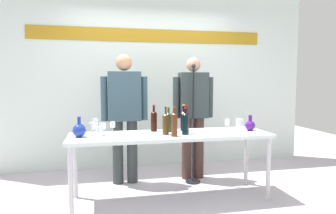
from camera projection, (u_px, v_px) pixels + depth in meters
ground_plane at (171, 199)px, 3.57m from camera, size 10.00×10.00×0.00m
back_wall at (150, 72)px, 4.89m from camera, size 5.22×0.11×3.00m
display_table at (171, 139)px, 3.50m from camera, size 2.28×0.65×0.77m
decanter_blue_left at (79, 130)px, 3.28m from camera, size 0.14×0.14×0.22m
decanter_blue_right at (250, 125)px, 3.70m from camera, size 0.12×0.12×0.19m
presenter_left at (125, 110)px, 4.04m from camera, size 0.61×0.22×1.71m
presenter_right at (193, 111)px, 4.25m from camera, size 0.58×0.22×1.69m
wine_bottle_0 at (168, 121)px, 3.61m from camera, size 0.07×0.07×0.31m
wine_bottle_1 at (154, 120)px, 3.65m from camera, size 0.07×0.07×0.32m
wine_bottle_2 at (185, 123)px, 3.43m from camera, size 0.07×0.07×0.31m
wine_bottle_3 at (166, 123)px, 3.43m from camera, size 0.07×0.07×0.31m
wine_bottle_4 at (186, 121)px, 3.54m from camera, size 0.06×0.06×0.33m
wine_bottle_5 at (183, 120)px, 3.69m from camera, size 0.07×0.07×0.32m
wine_bottle_6 at (175, 124)px, 3.32m from camera, size 0.07×0.07×0.33m
wine_glass_left_0 at (95, 122)px, 3.57m from camera, size 0.07×0.07×0.16m
wine_glass_left_1 at (92, 126)px, 3.35m from camera, size 0.07×0.07×0.15m
wine_glass_left_2 at (99, 130)px, 3.13m from camera, size 0.06×0.06×0.14m
wine_glass_left_3 at (103, 127)px, 3.37m from camera, size 0.07×0.07×0.14m
wine_glass_left_4 at (113, 125)px, 3.46m from camera, size 0.06×0.06×0.14m
wine_glass_right_0 at (241, 123)px, 3.63m from camera, size 0.06×0.06×0.15m
wine_glass_right_1 at (227, 122)px, 3.62m from camera, size 0.06×0.06×0.15m
wine_glass_right_2 at (239, 123)px, 3.53m from camera, size 0.06×0.06×0.17m
microphone_stand at (193, 143)px, 4.09m from camera, size 0.20×0.20×1.59m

